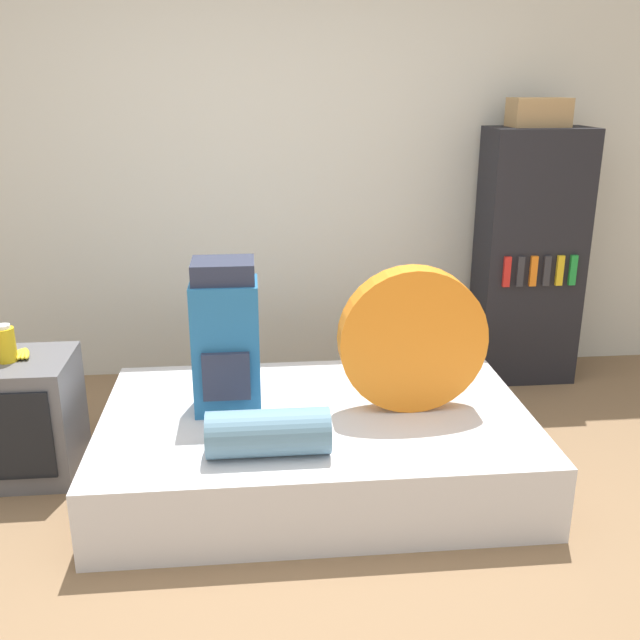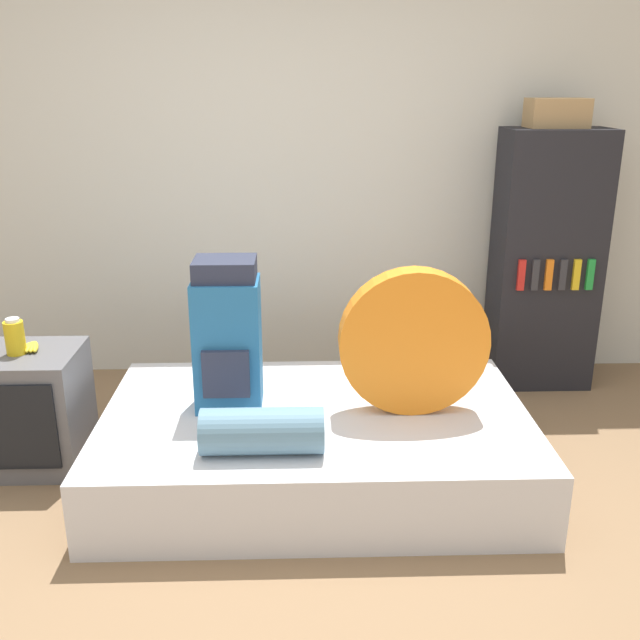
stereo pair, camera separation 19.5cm
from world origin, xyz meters
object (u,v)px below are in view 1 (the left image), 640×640
Objects in this scene: television at (22,417)px; canister at (5,344)px; sleeping_roll at (268,433)px; cardboard_box at (539,112)px; backpack at (226,339)px; tent_bag at (412,340)px; bookshelf at (529,258)px.

television is 0.38m from canister.
television is at bearing 154.39° from sleeping_roll.
sleeping_roll is at bearing -137.20° from cardboard_box.
sleeping_roll is (0.17, -0.46, -0.25)m from backpack.
cardboard_box is (1.80, 1.04, 0.94)m from backpack.
canister is at bearing -161.12° from cardboard_box.
tent_bag is 1.16× the size of television.
television is (-0.98, 0.09, -0.40)m from backpack.
backpack is 1.01m from canister.
cardboard_box is at bearing 30.08° from backpack.
bookshelf reaches higher than tent_bag.
tent_bag is (0.85, -0.08, -0.00)m from backpack.
television reaches higher than sleeping_roll.
canister reaches higher than television.
sleeping_roll is at bearing -150.54° from tent_bag.
bookshelf is (1.64, 1.49, 0.33)m from sleeping_roll.
backpack reaches higher than canister.
backpack is 2.28m from cardboard_box.
canister is (-0.02, -0.01, 0.38)m from television.
tent_bag is at bearing -130.22° from cardboard_box.
television is at bearing -161.57° from bookshelf.
cardboard_box is (0.95, 1.12, 0.95)m from tent_bag.
sleeping_roll is 0.87× the size of television.
bookshelf reaches higher than canister.
cardboard_box reaches higher than tent_bag.
tent_bag is 0.44× the size of bookshelf.
backpack is at bearing -4.72° from canister.
television is at bearing -161.16° from cardboard_box.
canister is 2.98m from bookshelf.
sleeping_roll is 1.54× the size of cardboard_box.
canister is (-1.18, 0.54, 0.23)m from sleeping_roll.
tent_bag is 1.86m from canister.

